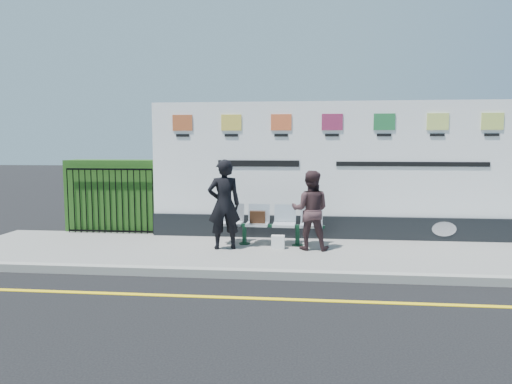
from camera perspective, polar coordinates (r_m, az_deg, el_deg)
ground at (r=6.64m, az=6.80°, el=-13.32°), size 80.00×80.00×0.00m
pavement at (r=9.02m, az=6.54°, el=-7.72°), size 14.00×3.00×0.12m
kerb at (r=7.57m, az=6.68°, el=-10.33°), size 14.00×0.18×0.14m
yellow_line at (r=6.63m, az=6.80°, el=-13.29°), size 14.00×0.10×0.01m
billboard at (r=10.16m, az=9.35°, el=1.55°), size 8.00×0.30×3.00m
hedge at (r=11.52m, az=-16.91°, el=-0.37°), size 2.35×0.70×1.70m
railing at (r=11.12m, az=-17.79°, el=-1.03°), size 2.05×0.06×1.54m
bench at (r=9.46m, az=1.86°, el=-5.27°), size 2.13×0.64×0.45m
woman_left at (r=9.03m, az=-4.02°, el=-1.56°), size 0.74×0.60×1.78m
woman_right at (r=9.03m, az=6.81°, el=-2.27°), size 0.81×0.66×1.56m
handbag_brown at (r=9.43m, az=0.19°, el=-3.14°), size 0.32×0.14×0.25m
carrier_bag_white at (r=9.15m, az=2.76°, el=-6.26°), size 0.26×0.16×0.26m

